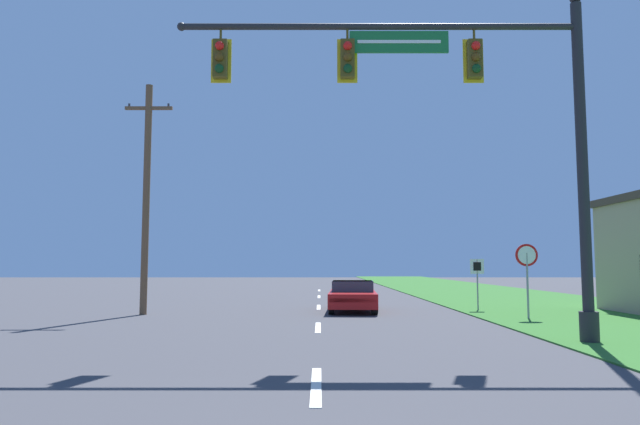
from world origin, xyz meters
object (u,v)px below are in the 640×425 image
at_px(route_sign_post, 479,272).
at_px(utility_pole_near, 148,194).
at_px(stop_sign, 528,264).
at_px(car_ahead, 354,296).
at_px(signal_mast, 472,117).

relative_size(route_sign_post, utility_pole_near, 0.23).
height_order(stop_sign, route_sign_post, stop_sign).
bearing_deg(route_sign_post, utility_pole_near, -172.36).
distance_m(route_sign_post, utility_pole_near, 13.32).
bearing_deg(car_ahead, utility_pole_near, -168.02).
bearing_deg(car_ahead, stop_sign, -31.94).
height_order(signal_mast, route_sign_post, signal_mast).
xyz_separation_m(car_ahead, utility_pole_near, (-7.84, -1.66, 3.90)).
relative_size(car_ahead, utility_pole_near, 0.54).
bearing_deg(signal_mast, stop_sign, 60.05).
relative_size(signal_mast, utility_pole_near, 1.16).
bearing_deg(utility_pole_near, route_sign_post, 7.64).
xyz_separation_m(signal_mast, utility_pole_near, (-10.22, 7.70, -0.91)).
bearing_deg(stop_sign, car_ahead, 148.06).
xyz_separation_m(stop_sign, utility_pole_near, (-13.56, 1.90, 2.64)).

